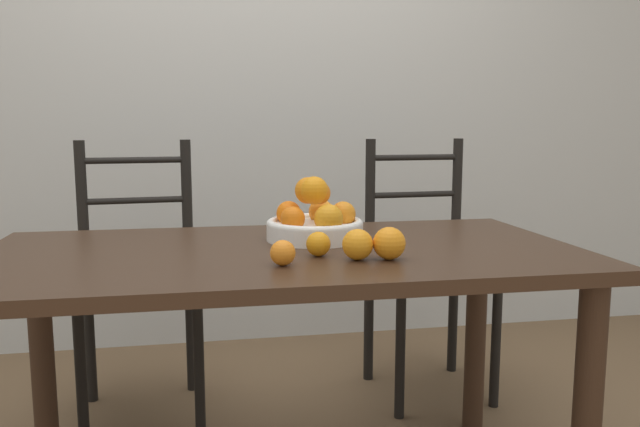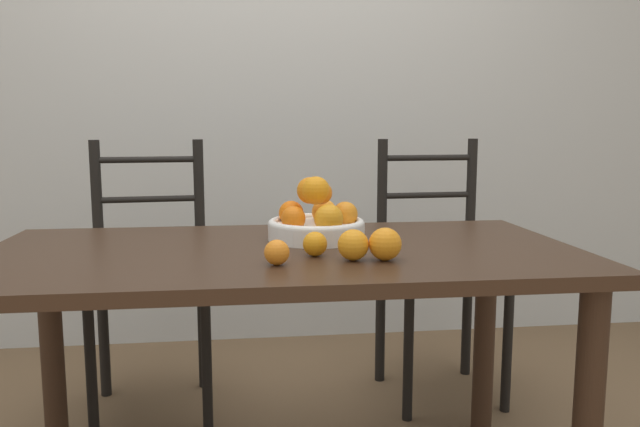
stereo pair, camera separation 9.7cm
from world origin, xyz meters
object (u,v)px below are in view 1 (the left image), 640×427
(orange_loose_1, at_px, (358,244))
(orange_loose_0, at_px, (283,253))
(chair_right, at_px, (426,273))
(fruit_bowl, at_px, (315,220))
(orange_loose_2, at_px, (389,243))
(chair_left, at_px, (139,286))
(orange_loose_3, at_px, (318,244))

(orange_loose_1, bearing_deg, orange_loose_0, -171.62)
(orange_loose_1, distance_m, chair_right, 1.02)
(fruit_bowl, xyz_separation_m, orange_loose_2, (0.13, -0.29, -0.02))
(orange_loose_0, bearing_deg, orange_loose_2, 3.96)
(orange_loose_1, height_order, orange_loose_2, orange_loose_2)
(fruit_bowl, distance_m, orange_loose_1, 0.29)
(orange_loose_0, distance_m, orange_loose_2, 0.26)
(orange_loose_1, xyz_separation_m, chair_right, (0.49, 0.84, -0.29))
(orange_loose_0, relative_size, orange_loose_1, 0.79)
(chair_left, relative_size, chair_right, 1.00)
(chair_left, height_order, chair_right, same)
(orange_loose_2, bearing_deg, orange_loose_1, 173.14)
(chair_right, bearing_deg, fruit_bowl, -137.61)
(fruit_bowl, xyz_separation_m, chair_left, (-0.55, 0.56, -0.31))
(orange_loose_3, xyz_separation_m, chair_left, (-0.52, 0.78, -0.29))
(chair_left, distance_m, chair_right, 1.10)
(orange_loose_1, distance_m, chair_left, 1.08)
(orange_loose_0, distance_m, chair_left, 1.01)
(fruit_bowl, relative_size, chair_left, 0.28)
(orange_loose_2, relative_size, orange_loose_3, 1.30)
(fruit_bowl, distance_m, chair_right, 0.84)
(orange_loose_0, distance_m, orange_loose_3, 0.13)
(fruit_bowl, height_order, orange_loose_3, fruit_bowl)
(orange_loose_0, bearing_deg, orange_loose_1, 8.38)
(orange_loose_2, distance_m, orange_loose_3, 0.18)
(orange_loose_1, bearing_deg, orange_loose_2, -6.86)
(orange_loose_3, bearing_deg, orange_loose_2, -23.21)
(fruit_bowl, height_order, orange_loose_0, fruit_bowl)
(orange_loose_0, bearing_deg, chair_left, 115.77)
(fruit_bowl, relative_size, chair_right, 0.28)
(chair_left, bearing_deg, orange_loose_2, -56.74)
(fruit_bowl, xyz_separation_m, orange_loose_3, (-0.03, -0.22, -0.03))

